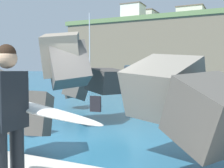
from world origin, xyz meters
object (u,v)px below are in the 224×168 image
station_building_west (147,19)px  station_building_east (148,20)px  station_building_central (133,13)px  station_building_annex (191,15)px  surfer_with_board (13,114)px  boat_near_centre (89,81)px  boat_near_right (131,76)px

station_building_west → station_building_east: bearing=98.5°
station_building_west → station_building_central: station_building_west is taller
station_building_annex → station_building_west: bearing=172.9°
surfer_with_board → boat_near_centre: bearing=118.6°
boat_near_centre → station_building_west: size_ratio=1.33×
boat_near_right → station_building_east: bearing=105.2°
boat_near_right → station_building_annex: size_ratio=0.54×
boat_near_centre → boat_near_right: size_ratio=1.80×
boat_near_centre → boat_near_right: 14.76m
station_building_annex → station_building_central: bearing=-150.7°
surfer_with_board → station_building_annex: (-12.70, 84.62, 16.95)m
surfer_with_board → station_building_central: (-28.13, 75.97, 17.22)m
station_building_west → station_building_annex: 14.78m
station_building_annex → boat_near_right: bearing=-91.5°
surfer_with_board → station_building_east: 95.50m
station_building_central → station_building_east: (0.28, 13.73, 0.08)m
surfer_with_board → station_building_west: size_ratio=0.36×
boat_near_centre → station_building_east: 70.10m
station_building_west → boat_near_right: bearing=-74.4°
surfer_with_board → station_building_west: bearing=107.6°
boat_near_centre → station_building_central: (-15.25, 52.34, 17.97)m
station_building_central → station_building_east: size_ratio=0.89×
surfer_with_board → station_building_west: station_building_west is taller
station_building_east → station_building_annex: 15.98m
surfer_with_board → station_building_central: size_ratio=0.34×
boat_near_right → station_building_west: 53.02m
station_building_east → station_building_west: bearing=-81.5°
station_building_central → surfer_with_board: bearing=-69.7°
station_building_east → boat_near_right: bearing=-74.8°
station_building_central → station_building_annex: (15.43, 8.65, -0.28)m
station_building_central → station_building_east: bearing=88.8°
boat_near_centre → station_building_annex: bearing=89.8°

